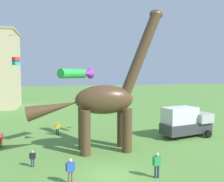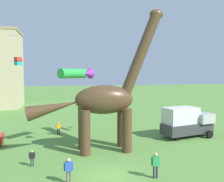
% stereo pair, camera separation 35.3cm
% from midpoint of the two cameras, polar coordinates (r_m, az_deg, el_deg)
% --- Properties ---
extents(ground_plane, '(240.00, 240.00, 0.00)m').
position_cam_midpoint_polar(ground_plane, '(16.81, -0.82, -19.59)').
color(ground_plane, '#5B8E3D').
extents(dinosaur_sculpture, '(11.97, 2.54, 12.52)m').
position_cam_midpoint_polar(dinosaur_sculpture, '(20.63, -2.46, -2.08)').
color(dinosaur_sculpture, '#513823').
rests_on(dinosaur_sculpture, ground_plane).
extents(parked_box_truck, '(5.91, 3.19, 3.20)m').
position_cam_midpoint_polar(parked_box_truck, '(26.79, 16.87, -7.02)').
color(parked_box_truck, '#38383D').
rests_on(parked_box_truck, ground_plane).
extents(person_watching_child, '(0.45, 0.20, 1.20)m').
position_cam_midpoint_polar(person_watching_child, '(18.81, -19.12, -14.80)').
color(person_watching_child, '#2D3347').
rests_on(person_watching_child, ground_plane).
extents(person_photographer, '(0.60, 0.26, 1.60)m').
position_cam_midpoint_polar(person_photographer, '(15.52, -10.66, -17.87)').
color(person_photographer, '#6B6056').
rests_on(person_photographer, ground_plane).
extents(person_far_spectator, '(0.55, 0.24, 1.47)m').
position_cam_midpoint_polar(person_far_spectator, '(27.08, -13.40, -8.48)').
color(person_far_spectator, black).
rests_on(person_far_spectator, ground_plane).
extents(person_strolling_adult, '(0.63, 0.28, 1.69)m').
position_cam_midpoint_polar(person_strolling_adult, '(16.27, 10.13, -16.59)').
color(person_strolling_adult, '#2D3347').
rests_on(person_strolling_adult, ground_plane).
extents(kite_drifting, '(3.18, 3.20, 0.91)m').
position_cam_midpoint_polar(kite_drifting, '(21.55, -9.16, 4.18)').
color(kite_drifting, green).
extents(kite_apex, '(1.12, 1.06, 0.24)m').
position_cam_midpoint_polar(kite_apex, '(30.56, -23.24, 12.28)').
color(kite_apex, pink).
extents(kite_high_right, '(1.09, 1.09, 1.11)m').
position_cam_midpoint_polar(kite_high_right, '(35.67, -22.38, 6.67)').
color(kite_high_right, red).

